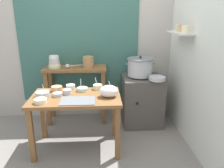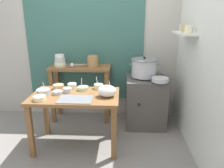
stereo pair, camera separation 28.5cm
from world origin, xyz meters
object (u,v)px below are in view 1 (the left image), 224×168
at_px(stove_block, 141,100).
at_px(prep_bowl_8, 111,90).
at_px(prep_table, 76,104).
at_px(prep_bowl_3, 98,87).
at_px(wide_pan, 157,78).
at_px(prep_bowl_1, 82,89).
at_px(prep_bowl_4, 43,94).
at_px(prep_bowl_7, 67,92).
at_px(ladle, 68,66).
at_px(prep_bowl_2, 40,101).
at_px(plastic_bag, 109,91).
at_px(bowl_stack_enamel, 54,62).
at_px(clay_pot, 88,62).
at_px(prep_bowl_0, 57,88).
at_px(back_shelf_table, 76,81).
at_px(prep_bowl_5, 71,87).
at_px(prep_bowl_6, 57,94).
at_px(steamer_pot, 140,67).
at_px(serving_tray, 78,101).

bearing_deg(stove_block, prep_bowl_8, -133.97).
xyz_separation_m(prep_table, prep_bowl_3, (0.27, 0.24, 0.15)).
height_order(wide_pan, prep_bowl_1, prep_bowl_1).
height_order(prep_bowl_4, prep_bowl_7, prep_bowl_4).
xyz_separation_m(ladle, prep_bowl_2, (-0.20, -0.93, -0.19)).
xyz_separation_m(plastic_bag, prep_bowl_3, (-0.14, 0.30, -0.04)).
xyz_separation_m(plastic_bag, prep_bowl_1, (-0.34, 0.23, -0.05)).
distance_m(bowl_stack_enamel, ladle, 0.23).
bearing_deg(prep_bowl_4, ladle, 73.18).
relative_size(clay_pot, prep_bowl_0, 1.33).
xyz_separation_m(prep_bowl_1, prep_bowl_8, (0.38, -0.05, -0.00)).
bearing_deg(prep_table, back_shelf_table, 95.55).
bearing_deg(prep_bowl_5, prep_bowl_4, -139.40).
relative_size(ladle, prep_bowl_2, 1.81).
distance_m(prep_bowl_5, prep_bowl_8, 0.55).
bearing_deg(prep_bowl_6, wide_pan, 17.21).
bearing_deg(prep_bowl_8, prep_bowl_7, -174.17).
height_order(steamer_pot, prep_bowl_0, steamer_pot).
bearing_deg(stove_block, prep_bowl_1, -151.62).
bearing_deg(prep_bowl_4, back_shelf_table, 68.46).
relative_size(serving_tray, prep_bowl_8, 2.80).
xyz_separation_m(bowl_stack_enamel, prep_bowl_8, (0.84, -0.65, -0.24)).
distance_m(prep_table, plastic_bag, 0.45).
height_order(clay_pot, wide_pan, clay_pot).
distance_m(clay_pot, prep_bowl_2, 1.14).
distance_m(serving_tray, prep_bowl_5, 0.44).
distance_m(wide_pan, prep_bowl_8, 0.73).
xyz_separation_m(prep_table, prep_bowl_4, (-0.40, -0.02, 0.15)).
height_order(stove_block, prep_bowl_4, prep_bowl_4).
bearing_deg(ladle, prep_bowl_3, -47.07).
xyz_separation_m(wide_pan, prep_bowl_5, (-1.21, -0.17, -0.05)).
height_order(stove_block, clay_pot, clay_pot).
bearing_deg(wide_pan, prep_bowl_0, -171.15).
bearing_deg(prep_table, prep_bowl_3, 41.97).
bearing_deg(back_shelf_table, prep_bowl_7, -92.78).
distance_m(stove_block, prep_bowl_3, 0.89).
distance_m(ladle, prep_bowl_3, 0.68).
bearing_deg(serving_tray, prep_bowl_8, 36.58).
xyz_separation_m(serving_tray, prep_bowl_4, (-0.44, 0.15, 0.03)).
bearing_deg(prep_bowl_7, prep_bowl_1, 29.99).
bearing_deg(stove_block, plastic_bag, -127.71).
distance_m(prep_bowl_1, prep_bowl_3, 0.21).
relative_size(ladle, plastic_bag, 1.15).
distance_m(prep_table, prep_bowl_3, 0.39).
bearing_deg(ladle, prep_bowl_5, -80.05).
bearing_deg(prep_bowl_8, prep_bowl_4, -169.93).
height_order(prep_table, wide_pan, wide_pan).
height_order(back_shelf_table, bowl_stack_enamel, bowl_stack_enamel).
xyz_separation_m(stove_block, prep_bowl_6, (-1.18, -0.66, 0.36)).
bearing_deg(serving_tray, stove_block, 42.15).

